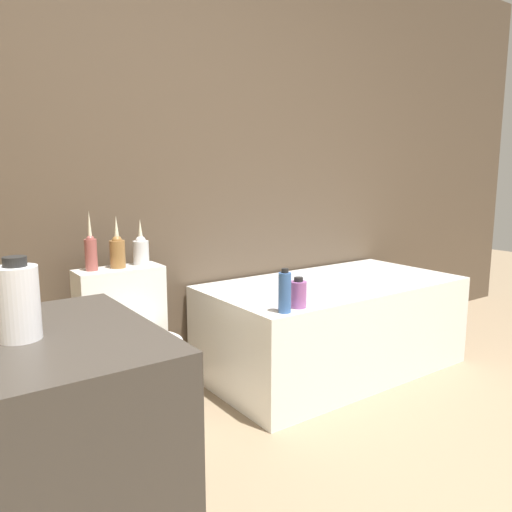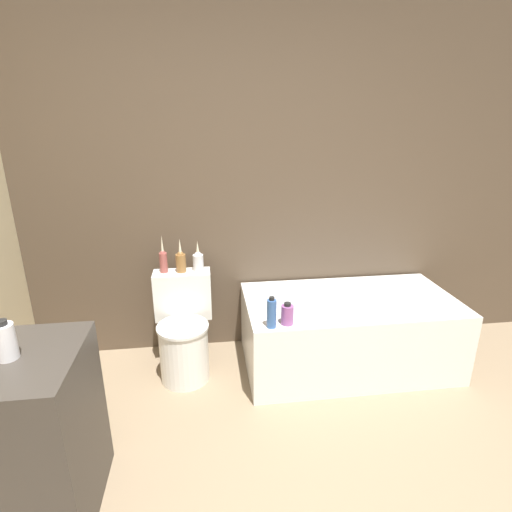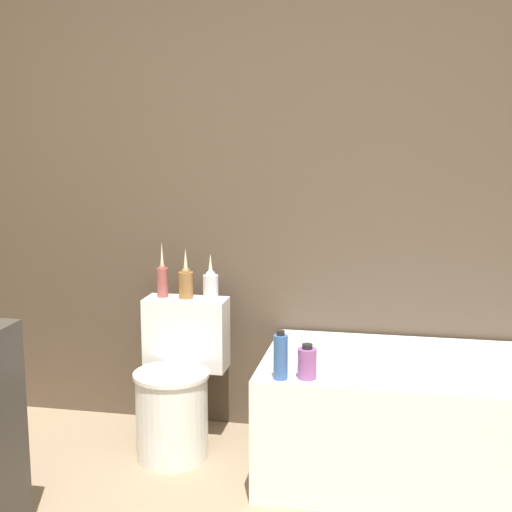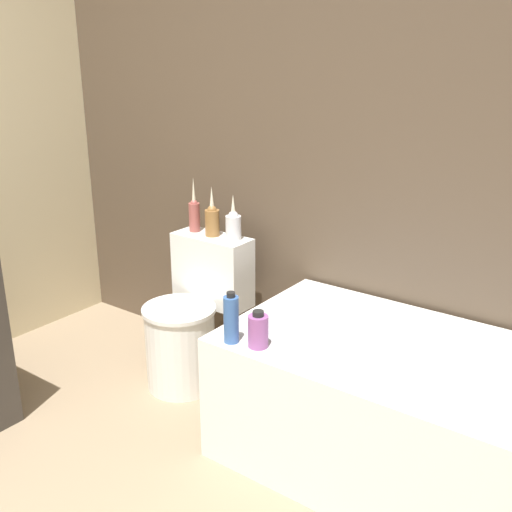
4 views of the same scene
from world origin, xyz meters
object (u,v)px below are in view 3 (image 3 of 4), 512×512
object	(u,v)px
vase_gold	(162,279)
vase_silver	(186,282)
bathtub	(434,420)
toilet	(177,386)
vase_bronze	(211,283)
shampoo_bottle_short	(307,363)
shampoo_bottle_tall	(281,356)

from	to	relation	value
vase_gold	vase_silver	xyz separation A→B (m)	(0.12, -0.01, -0.01)
bathtub	vase_silver	bearing A→B (deg)	169.17
toilet	vase_gold	world-z (taller)	vase_gold
vase_bronze	shampoo_bottle_short	world-z (taller)	vase_bronze
shampoo_bottle_short	bathtub	bearing A→B (deg)	30.05
vase_gold	vase_bronze	world-z (taller)	vase_gold
toilet	shampoo_bottle_tall	distance (m)	0.75
shampoo_bottle_tall	shampoo_bottle_short	xyz separation A→B (m)	(0.11, 0.03, -0.03)
vase_gold	shampoo_bottle_short	world-z (taller)	vase_gold
bathtub	shampoo_bottle_tall	xyz separation A→B (m)	(-0.64, -0.34, 0.36)
shampoo_bottle_tall	vase_silver	bearing A→B (deg)	134.92
vase_bronze	shampoo_bottle_tall	distance (m)	0.75
bathtub	vase_gold	world-z (taller)	vase_gold
bathtub	vase_gold	distance (m)	1.45
bathtub	toilet	size ratio (longest dim) A/B	2.11
toilet	shampoo_bottle_short	xyz separation A→B (m)	(0.67, -0.36, 0.28)
vase_gold	vase_silver	world-z (taller)	vase_gold
vase_bronze	shampoo_bottle_tall	world-z (taller)	vase_bronze
toilet	vase_silver	distance (m)	0.51
vase_gold	shampoo_bottle_tall	world-z (taller)	vase_gold
shampoo_bottle_short	vase_gold	bearing A→B (deg)	145.53
bathtub	shampoo_bottle_tall	size ratio (longest dim) A/B	7.40
toilet	vase_bronze	world-z (taller)	vase_bronze
bathtub	shampoo_bottle_tall	world-z (taller)	shampoo_bottle_tall
vase_silver	bathtub	bearing A→B (deg)	-10.83
toilet	vase_gold	size ratio (longest dim) A/B	2.58
bathtub	toilet	xyz separation A→B (m)	(-1.20, 0.05, 0.05)
toilet	vase_silver	size ratio (longest dim) A/B	2.88
vase_silver	vase_bronze	distance (m)	0.12
bathtub	vase_bronze	distance (m)	1.23
vase_gold	vase_silver	distance (m)	0.12
shampoo_bottle_short	shampoo_bottle_tall	bearing A→B (deg)	-164.77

